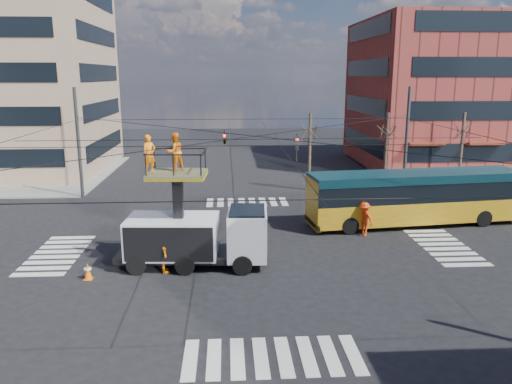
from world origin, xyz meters
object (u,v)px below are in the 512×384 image
(traffic_cone, at_px, (88,271))
(worker_ground, at_px, (164,253))
(flagger, at_px, (364,219))
(utility_truck, at_px, (196,223))
(city_bus, at_px, (415,196))

(traffic_cone, relative_size, worker_ground, 0.39)
(flagger, bearing_deg, worker_ground, -98.22)
(utility_truck, bearing_deg, city_bus, 28.72)
(utility_truck, relative_size, flagger, 3.69)
(utility_truck, height_order, worker_ground, utility_truck)
(traffic_cone, bearing_deg, utility_truck, 16.75)
(city_bus, xyz_separation_m, traffic_cone, (-17.43, -7.36, -1.35))
(city_bus, height_order, flagger, city_bus)
(city_bus, xyz_separation_m, flagger, (-3.59, -1.96, -0.76))
(traffic_cone, xyz_separation_m, worker_ground, (3.29, 0.53, 0.58))
(traffic_cone, relative_size, flagger, 0.39)
(city_bus, bearing_deg, utility_truck, -161.86)
(city_bus, relative_size, traffic_cone, 17.57)
(utility_truck, bearing_deg, flagger, 27.24)
(traffic_cone, distance_m, flagger, 14.86)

